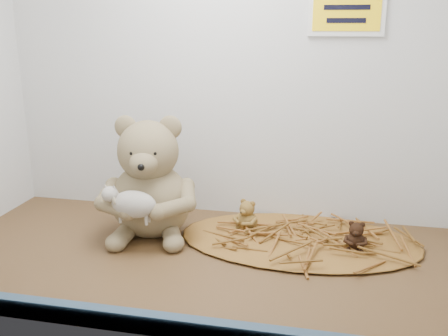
% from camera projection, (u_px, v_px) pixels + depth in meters
% --- Properties ---
extents(alcove_shell, '(1.20, 0.60, 0.90)m').
position_uv_depth(alcove_shell, '(205.00, 54.00, 1.09)').
color(alcove_shell, '#433017').
rests_on(alcove_shell, ground).
extents(front_rail, '(1.19, 0.02, 0.04)m').
position_uv_depth(front_rail, '(155.00, 323.00, 0.86)').
color(front_rail, '#344C64').
rests_on(front_rail, shelf_floor).
extents(straw_bed, '(0.58, 0.34, 0.01)m').
position_uv_depth(straw_bed, '(299.00, 240.00, 1.22)').
color(straw_bed, brown).
rests_on(straw_bed, shelf_floor).
extents(main_teddy, '(0.29, 0.30, 0.30)m').
position_uv_depth(main_teddy, '(150.00, 176.00, 1.23)').
color(main_teddy, '#8F7A58').
rests_on(main_teddy, shelf_floor).
extents(toy_lamb, '(0.14, 0.08, 0.09)m').
position_uv_depth(toy_lamb, '(134.00, 204.00, 1.14)').
color(toy_lamb, '#AFA99D').
rests_on(toy_lamb, main_teddy).
extents(mini_teddy_tan, '(0.09, 0.09, 0.08)m').
position_uv_depth(mini_teddy_tan, '(247.00, 214.00, 1.26)').
color(mini_teddy_tan, olive).
rests_on(mini_teddy_tan, straw_bed).
extents(mini_teddy_brown, '(0.06, 0.06, 0.07)m').
position_uv_depth(mini_teddy_brown, '(356.00, 234.00, 1.15)').
color(mini_teddy_brown, black).
rests_on(mini_teddy_brown, straw_bed).
extents(wall_sign, '(0.16, 0.01, 0.11)m').
position_uv_depth(wall_sign, '(347.00, 7.00, 1.20)').
color(wall_sign, yellow).
rests_on(wall_sign, back_wall).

